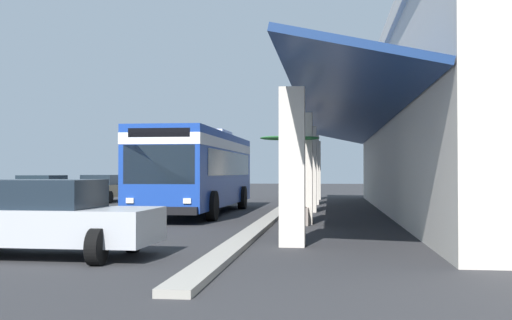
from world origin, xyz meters
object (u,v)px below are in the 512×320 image
object	(u,v)px
potted_palm	(295,201)
parked_sedan_tan	(101,188)
transit_bus	(199,166)
parked_sedan_green	(41,190)
parked_sedan_silver	(39,217)

from	to	relation	value
potted_palm	parked_sedan_tan	bearing A→B (deg)	-139.42
transit_bus	parked_sedan_green	xyz separation A→B (m)	(-4.24, -8.60, -1.10)
parked_sedan_green	potted_palm	xyz separation A→B (m)	(9.07, 12.67, -0.03)
parked_sedan_green	transit_bus	bearing A→B (deg)	63.78
parked_sedan_tan	parked_sedan_green	xyz separation A→B (m)	(4.15, -1.35, 0.00)
transit_bus	parked_sedan_tan	xyz separation A→B (m)	(-8.39, -7.26, -1.10)
parked_sedan_tan	parked_sedan_green	bearing A→B (deg)	-17.95
parked_sedan_tan	parked_sedan_green	size ratio (longest dim) A/B	1.01
potted_palm	transit_bus	bearing A→B (deg)	-139.92
potted_palm	parked_sedan_silver	bearing A→B (deg)	-30.22
parked_sedan_green	potted_palm	bearing A→B (deg)	54.40
transit_bus	potted_palm	xyz separation A→B (m)	(4.83, 4.06, -1.13)
transit_bus	parked_sedan_green	bearing A→B (deg)	-116.22
parked_sedan_silver	parked_sedan_tan	bearing A→B (deg)	-161.85
potted_palm	parked_sedan_green	bearing A→B (deg)	-125.60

